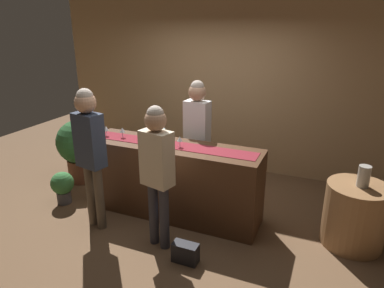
# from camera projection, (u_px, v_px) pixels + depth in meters

# --- Properties ---
(ground_plane) EXTENTS (10.00, 10.00, 0.00)m
(ground_plane) POSITION_uv_depth(u_px,v_px,m) (174.00, 213.00, 4.66)
(ground_plane) COLOR brown
(back_wall) EXTENTS (6.00, 0.12, 2.90)m
(back_wall) POSITION_uv_depth(u_px,v_px,m) (221.00, 84.00, 5.83)
(back_wall) COLOR tan
(back_wall) RESTS_ON ground
(bar_counter) EXTENTS (2.30, 0.60, 0.98)m
(bar_counter) POSITION_uv_depth(u_px,v_px,m) (173.00, 180.00, 4.50)
(bar_counter) COLOR #472B19
(bar_counter) RESTS_ON ground
(counter_runner_cloth) EXTENTS (2.18, 0.28, 0.01)m
(counter_runner_cloth) POSITION_uv_depth(u_px,v_px,m) (172.00, 145.00, 4.34)
(counter_runner_cloth) COLOR maroon
(counter_runner_cloth) RESTS_ON bar_counter
(wine_bottle_amber) EXTENTS (0.07, 0.07, 0.30)m
(wine_bottle_amber) POSITION_uv_depth(u_px,v_px,m) (149.00, 132.00, 4.47)
(wine_bottle_amber) COLOR brown
(wine_bottle_amber) RESTS_ON bar_counter
(wine_bottle_clear) EXTENTS (0.07, 0.07, 0.30)m
(wine_bottle_clear) POSITION_uv_depth(u_px,v_px,m) (163.00, 136.00, 4.32)
(wine_bottle_clear) COLOR #B2C6C1
(wine_bottle_clear) RESTS_ON bar_counter
(wine_glass_near_customer) EXTENTS (0.07, 0.07, 0.14)m
(wine_glass_near_customer) POSITION_uv_depth(u_px,v_px,m) (180.00, 139.00, 4.22)
(wine_glass_near_customer) COLOR silver
(wine_glass_near_customer) RESTS_ON bar_counter
(wine_glass_mid_counter) EXTENTS (0.07, 0.07, 0.14)m
(wine_glass_mid_counter) POSITION_uv_depth(u_px,v_px,m) (106.00, 129.00, 4.64)
(wine_glass_mid_counter) COLOR silver
(wine_glass_mid_counter) RESTS_ON bar_counter
(wine_glass_far_end) EXTENTS (0.07, 0.07, 0.14)m
(wine_glass_far_end) POSITION_uv_depth(u_px,v_px,m) (122.00, 130.00, 4.57)
(wine_glass_far_end) COLOR silver
(wine_glass_far_end) RESTS_ON bar_counter
(bartender) EXTENTS (0.36, 0.24, 1.71)m
(bartender) POSITION_uv_depth(u_px,v_px,m) (197.00, 127.00, 4.78)
(bartender) COLOR #26262B
(bartender) RESTS_ON ground
(customer_sipping) EXTENTS (0.38, 0.27, 1.64)m
(customer_sipping) POSITION_uv_depth(u_px,v_px,m) (157.00, 164.00, 3.67)
(customer_sipping) COLOR #33333D
(customer_sipping) RESTS_ON ground
(customer_browsing) EXTENTS (0.37, 0.26, 1.75)m
(customer_browsing) POSITION_uv_depth(u_px,v_px,m) (90.00, 144.00, 4.02)
(customer_browsing) COLOR brown
(customer_browsing) RESTS_ON ground
(round_side_table) EXTENTS (0.68, 0.68, 0.74)m
(round_side_table) POSITION_uv_depth(u_px,v_px,m) (355.00, 215.00, 3.91)
(round_side_table) COLOR #996B42
(round_side_table) RESTS_ON ground
(vase_on_side_table) EXTENTS (0.13, 0.13, 0.24)m
(vase_on_side_table) POSITION_uv_depth(u_px,v_px,m) (364.00, 176.00, 3.73)
(vase_on_side_table) COLOR #A8A399
(vase_on_side_table) RESTS_ON round_side_table
(potted_plant_tall) EXTENTS (0.69, 0.69, 1.00)m
(potted_plant_tall) POSITION_uv_depth(u_px,v_px,m) (79.00, 146.00, 5.45)
(potted_plant_tall) COLOR brown
(potted_plant_tall) RESTS_ON ground
(potted_plant_small) EXTENTS (0.32, 0.32, 0.47)m
(potted_plant_small) POSITION_uv_depth(u_px,v_px,m) (63.00, 185.00, 4.84)
(potted_plant_small) COLOR #4C4C51
(potted_plant_small) RESTS_ON ground
(handbag) EXTENTS (0.28, 0.14, 0.22)m
(handbag) POSITION_uv_depth(u_px,v_px,m) (185.00, 253.00, 3.69)
(handbag) COLOR black
(handbag) RESTS_ON ground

